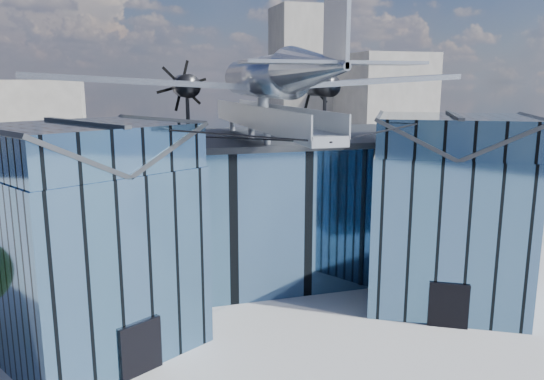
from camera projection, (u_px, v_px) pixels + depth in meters
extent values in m
plane|color=#929397|center=(282.00, 313.00, 32.03)|extent=(120.00, 120.00, 0.00)
cube|color=#466C8F|center=(245.00, 204.00, 39.53)|extent=(28.00, 14.00, 9.50)
cube|color=#292C32|center=(244.00, 138.00, 38.54)|extent=(28.00, 14.00, 0.40)
cube|color=#466C8F|center=(93.00, 260.00, 27.18)|extent=(11.79, 11.43, 9.50)
cube|color=#466C8F|center=(85.00, 146.00, 26.01)|extent=(11.56, 11.20, 2.20)
cube|color=#292C32|center=(39.00, 150.00, 24.41)|extent=(7.98, 9.23, 2.40)
cube|color=#292C32|center=(126.00, 142.00, 27.62)|extent=(7.98, 9.23, 2.40)
cube|color=#292C32|center=(83.00, 123.00, 25.78)|extent=(4.30, 7.10, 0.18)
cube|color=black|center=(141.00, 348.00, 25.15)|extent=(2.03, 1.32, 2.60)
cube|color=black|center=(166.00, 241.00, 30.39)|extent=(0.34, 0.34, 9.50)
cube|color=#466C8F|center=(446.00, 228.00, 33.10)|extent=(11.79, 11.43, 9.50)
cube|color=#466C8F|center=(453.00, 134.00, 31.94)|extent=(11.56, 11.20, 2.20)
cube|color=#292C32|center=(414.00, 134.00, 32.44)|extent=(7.98, 9.23, 2.40)
cube|color=#292C32|center=(493.00, 135.00, 31.43)|extent=(7.98, 9.23, 2.40)
cube|color=#292C32|center=(454.00, 115.00, 31.71)|extent=(4.30, 7.10, 0.18)
cube|color=black|center=(449.00, 306.00, 29.93)|extent=(2.03, 1.32, 2.60)
cube|color=black|center=(373.00, 224.00, 34.12)|extent=(0.34, 0.34, 9.50)
cube|color=#9AA0A7|center=(265.00, 124.00, 33.10)|extent=(1.80, 21.00, 0.50)
cube|color=#9AA0A7|center=(251.00, 114.00, 32.71)|extent=(0.08, 21.00, 1.10)
cube|color=#9AA0A7|center=(279.00, 114.00, 33.22)|extent=(0.08, 21.00, 1.10)
cylinder|color=#9AA0A7|center=(232.00, 124.00, 42.15)|extent=(0.44, 0.44, 1.35)
cylinder|color=#9AA0A7|center=(251.00, 130.00, 36.52)|extent=(0.44, 0.44, 1.35)
cylinder|color=#9AA0A7|center=(267.00, 136.00, 32.76)|extent=(0.44, 0.44, 1.35)
cylinder|color=#9AA0A7|center=(263.00, 109.00, 33.38)|extent=(0.70, 0.70, 1.40)
cylinder|color=black|center=(201.00, 133.00, 24.52)|extent=(10.55, 6.08, 0.69)
cylinder|color=black|center=(402.00, 127.00, 27.48)|extent=(10.55, 6.08, 0.69)
cylinder|color=black|center=(225.00, 138.00, 30.48)|extent=(6.09, 17.04, 1.19)
cylinder|color=black|center=(322.00, 135.00, 32.18)|extent=(6.09, 17.04, 1.19)
cylinder|color=#A6AAB2|center=(263.00, 77.00, 32.99)|extent=(2.50, 11.00, 2.50)
sphere|color=#A6AAB2|center=(242.00, 78.00, 38.15)|extent=(2.50, 2.50, 2.50)
cube|color=black|center=(245.00, 68.00, 37.07)|extent=(1.60, 1.40, 0.50)
cone|color=#A6AAB2|center=(316.00, 69.00, 24.48)|extent=(2.50, 7.00, 2.50)
cube|color=#A6AAB2|center=(336.00, 28.00, 22.00)|extent=(0.18, 2.40, 3.40)
cube|color=#A6AAB2|center=(335.00, 63.00, 22.38)|extent=(8.00, 1.80, 0.14)
cube|color=#A6AAB2|center=(147.00, 82.00, 32.01)|extent=(14.00, 3.20, 1.08)
cylinder|color=black|center=(186.00, 86.00, 33.30)|extent=(1.44, 3.20, 1.44)
cone|color=black|center=(182.00, 86.00, 34.99)|extent=(0.70, 0.70, 0.70)
cube|color=black|center=(182.00, 86.00, 35.13)|extent=(1.05, 0.06, 3.33)
cube|color=black|center=(182.00, 86.00, 35.13)|extent=(2.53, 0.06, 2.53)
cube|color=black|center=(182.00, 86.00, 35.13)|extent=(3.33, 0.06, 1.05)
cylinder|color=black|center=(188.00, 106.00, 32.98)|extent=(0.24, 0.24, 1.75)
cube|color=#A6AAB2|center=(358.00, 82.00, 35.96)|extent=(14.00, 3.20, 1.08)
cylinder|color=black|center=(322.00, 86.00, 35.89)|extent=(1.44, 3.20, 1.44)
cone|color=black|center=(312.00, 86.00, 37.58)|extent=(0.70, 0.70, 0.70)
cube|color=black|center=(311.00, 86.00, 37.72)|extent=(1.05, 0.06, 3.33)
cube|color=black|center=(311.00, 86.00, 37.72)|extent=(2.53, 0.06, 2.53)
cube|color=black|center=(311.00, 86.00, 37.72)|extent=(3.33, 0.06, 1.05)
cylinder|color=black|center=(325.00, 104.00, 35.58)|extent=(0.24, 0.24, 1.75)
cube|color=gray|center=(381.00, 112.00, 84.30)|extent=(12.00, 14.00, 18.00)
cube|color=gray|center=(34.00, 129.00, 76.60)|extent=(14.00, 10.00, 14.00)
cube|color=gray|center=(301.00, 86.00, 90.06)|extent=(9.00, 9.00, 26.00)
cylinder|color=#352115|center=(512.00, 208.00, 53.74)|extent=(0.39, 0.39, 2.32)
sphere|color=#284719|center=(514.00, 188.00, 53.32)|extent=(3.64, 3.64, 3.03)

